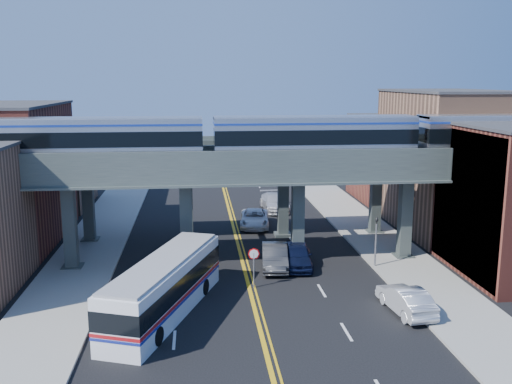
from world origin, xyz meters
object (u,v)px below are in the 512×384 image
stop_sign (254,261)px  transit_bus (165,287)px  car_lane_d (274,202)px  transit_train (314,137)px  traffic_signal (376,236)px  car_lane_b (275,256)px  car_parked_curb (406,300)px  car_lane_a (297,255)px  car_lane_c (255,218)px

stop_sign → transit_bus: size_ratio=0.22×
car_lane_d → transit_train: bearing=-92.0°
stop_sign → transit_train: bearing=46.2°
traffic_signal → transit_bus: size_ratio=0.34×
car_lane_b → car_parked_curb: car_lane_b is taller
car_lane_a → car_parked_curb: car_lane_a is taller
transit_train → car_lane_c: size_ratio=8.07×
car_lane_a → car_lane_c: bearing=105.3°
stop_sign → car_lane_a: 5.25m
stop_sign → car_lane_d: stop_sign is taller
car_lane_a → transit_train: bearing=47.9°
transit_bus → car_lane_a: (8.90, 7.39, -0.72)m
car_lane_c → stop_sign: bearing=-89.8°
car_lane_a → car_lane_b: (-1.61, -0.08, -0.02)m
traffic_signal → car_parked_curb: 8.01m
car_lane_b → car_parked_curb: 10.67m
transit_bus → stop_sign: bearing=-36.6°
car_lane_a → car_parked_curb: 9.87m
stop_sign → car_parked_curb: size_ratio=0.56×
car_lane_b → transit_bus: bearing=-129.1°
stop_sign → car_lane_c: (1.62, 15.32, -1.00)m
transit_bus → car_lane_c: transit_bus is taller
stop_sign → traffic_signal: 9.41m
car_lane_b → car_parked_curb: (6.33, -8.58, -0.05)m
stop_sign → transit_bus: transit_bus is taller
transit_bus → car_lane_d: bearing=-1.0°
transit_bus → car_lane_d: size_ratio=2.09×
transit_bus → car_lane_c: size_ratio=2.21×
car_parked_curb → car_lane_d: bearing=-88.2°
car_lane_a → car_lane_b: 1.61m
transit_bus → car_parked_curb: 13.71m
transit_train → stop_sign: transit_train is taller
transit_bus → transit_train: bearing=-29.9°
car_lane_d → car_lane_a: bearing=-96.4°
car_parked_curb → car_lane_b: bearing=-60.1°
car_lane_d → transit_bus: bearing=-114.8°
car_lane_d → car_parked_curb: 26.72m
transit_train → car_lane_d: 18.57m
transit_train → traffic_signal: size_ratio=10.70×
traffic_signal → car_parked_curb: bearing=-95.1°
stop_sign → car_lane_a: bearing=47.7°
transit_train → car_lane_b: transit_train is taller
car_lane_a → car_lane_c: 11.64m
transit_bus → car_lane_a: 11.59m
car_lane_b → car_lane_d: car_lane_d is taller
transit_train → car_lane_b: (-2.93, -1.25, -8.30)m
car_lane_c → car_parked_curb: car_parked_curb is taller
transit_train → car_lane_a: transit_train is taller
car_lane_a → car_parked_curb: bearing=-55.2°
car_lane_c → traffic_signal: bearing=-53.2°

